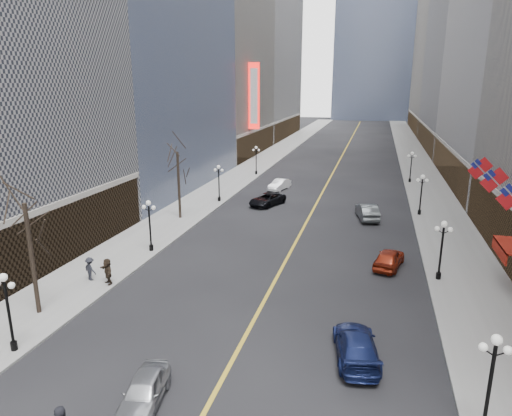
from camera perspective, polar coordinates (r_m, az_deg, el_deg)
The scene contains 28 objects.
sidewalk_east at distance 75.65m, azimuth 20.13°, elevation 3.54°, with size 6.00×230.00×0.15m, color gray.
sidewalk_west at distance 78.08m, azimuth -0.80°, elevation 4.82°, with size 6.00×230.00×0.15m, color gray.
lane_line at distance 85.41m, azimuth 10.17°, elevation 5.45°, with size 0.25×200.00×0.02m, color gold.
bldg_east_c at distance 112.81m, azimuth 28.21°, elevation 18.63°, with size 26.60×40.60×48.80m.
bldg_east_d at distance 155.63m, azimuth 24.92°, elevation 20.20°, with size 26.60×46.60×62.80m.
bldg_west_c at distance 98.62m, azimuth -7.57°, elevation 21.53°, with size 26.60×30.60×50.80m.
streetlamp_east_0 at distance 21.85m, azimuth 27.36°, elevation -17.92°, with size 1.26×0.44×4.52m.
streetlamp_east_1 at distance 36.16m, azimuth 22.23°, elevation -4.20°, with size 1.26×0.44×4.52m.
streetlamp_east_2 at distance 53.42m, azimuth 19.98°, elevation 2.08°, with size 1.26×0.44×4.52m.
streetlamp_east_3 at distance 71.05m, azimuth 18.84°, elevation 5.27°, with size 1.26×0.44×4.52m.
streetlamp_west_0 at distance 28.14m, azimuth -28.64°, elevation -10.51°, with size 1.26×0.44×4.52m.
streetlamp_west_1 at distance 40.28m, azimuth -13.17°, elevation -1.50°, with size 1.26×0.44×4.52m.
streetlamp_west_2 at distance 56.29m, azimuth -4.67°, elevation 3.60°, with size 1.26×0.44×4.52m.
streetlamp_west_3 at distance 73.23m, azimuth 0.02°, elevation 6.37°, with size 1.26×0.44×4.52m.
flag_4 at distance 37.63m, azimuth 27.84°, elevation 2.83°, with size 2.87×0.12×2.87m.
flag_5 at distance 42.43m, azimuth 26.42°, elevation 4.24°, with size 2.87×0.12×2.87m.
awning_c at distance 36.97m, azimuth 28.88°, elevation -4.29°, with size 1.40×4.00×0.93m.
theatre_marquee at distance 86.95m, azimuth -0.23°, elevation 13.80°, with size 2.00×0.55×12.00m.
tree_west_near at distance 30.86m, azimuth -26.74°, elevation -1.45°, with size 3.60×3.60×7.92m.
tree_west_far at distance 49.01m, azimuth -9.75°, elevation 5.65°, with size 3.60×3.60×7.92m.
car_nb_near at distance 22.98m, azimuth -13.81°, elevation -21.32°, with size 1.69×4.21×1.43m, color #9FA2A6.
car_nb_mid at distance 63.41m, azimuth 2.96°, elevation 2.94°, with size 1.53×4.39×1.45m, color white.
car_nb_far at distance 55.11m, azimuth 1.43°, elevation 1.08°, with size 2.44×5.30×1.47m, color black.
car_sb_near at distance 25.93m, azimuth 12.41°, elevation -16.44°, with size 2.16×5.32×1.54m, color #141D4B.
car_sb_mid at distance 38.17m, azimuth 16.29°, elevation -6.05°, with size 1.81×4.51×1.54m, color maroon.
car_sb_far at distance 50.90m, azimuth 13.73°, elevation -0.43°, with size 1.81×5.19×1.71m, color #464B4D.
ped_west_walk at distance 36.13m, azimuth -20.02°, elevation -7.15°, with size 1.14×0.47×1.77m, color black.
ped_west_far at distance 35.07m, azimuth -18.06°, elevation -7.51°, with size 1.79×0.52×1.93m, color black.
Camera 1 is at (6.66, -3.95, 14.26)m, focal length 32.00 mm.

